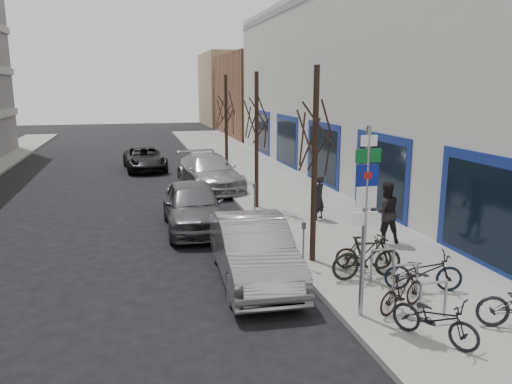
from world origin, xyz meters
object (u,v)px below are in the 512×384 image
meter_mid (255,197)px  parked_car_back (209,172)px  bike_near_left (435,315)px  tree_mid (257,108)px  tree_near (316,119)px  pedestrian_near (318,197)px  bike_mid_inner (367,257)px  meter_front (303,240)px  pedestrian_far (385,212)px  bike_far_inner (364,252)px  parked_car_mid (193,205)px  highway_sign_pole (365,211)px  bike_rack (406,277)px  bike_mid_curb (424,268)px  tree_far (226,103)px  parked_car_front (253,250)px  lane_car (145,159)px  bike_near_right (402,291)px  meter_back (227,172)px

meter_mid → parked_car_back: 6.25m
bike_near_left → tree_mid: bearing=61.3°
tree_near → pedestrian_near: (1.73, 4.11, -3.13)m
bike_mid_inner → parked_car_back: size_ratio=0.33×
meter_front → pedestrian_far: 3.55m
bike_far_inner → parked_car_mid: (-3.89, 5.48, 0.23)m
meter_mid → bike_mid_inner: (1.31, -6.63, -0.18)m
highway_sign_pole → bike_near_left: bearing=-56.3°
bike_rack → bike_mid_curb: bike_mid_curb is taller
meter_front → pedestrian_far: pedestrian_far is taller
tree_near → tree_far: 13.00m
parked_car_front → lane_car: size_ratio=1.01×
tree_mid → bike_mid_inner: size_ratio=2.86×
bike_rack → tree_near: (-1.20, 2.90, 3.44)m
bike_mid_curb → parked_car_mid: (-4.64, 7.12, 0.13)m
bike_rack → parked_car_front: 3.81m
bike_near_right → bike_mid_inner: 1.89m
highway_sign_pole → parked_car_front: (-1.68, 2.85, -1.64)m
meter_mid → lane_car: size_ratio=0.26×
bike_rack → lane_car: (-5.30, 20.65, 0.02)m
bike_near_left → parked_car_back: 16.16m
bike_mid_inner → pedestrian_near: 5.81m
tree_mid → meter_back: bearing=96.4°
meter_mid → bike_mid_inner: 6.76m
bike_mid_curb → bike_near_right: bearing=147.6°
bike_mid_inner → bike_far_inner: size_ratio=1.26×
tree_far → meter_front: 13.88m
meter_mid → tree_far: bearing=86.8°
tree_mid → bike_far_inner: (1.09, -7.49, -3.49)m
bike_near_left → bike_near_right: bearing=54.6°
bike_rack → meter_front: bearing=124.5°
parked_car_front → tree_near: bearing=21.8°
bike_near_left → bike_rack: bearing=43.2°
highway_sign_pole → pedestrian_far: 5.56m
tree_mid → meter_mid: size_ratio=4.33×
tree_mid → pedestrian_near: bearing=-54.0°
meter_back → lane_car: size_ratio=0.26×
bike_rack → bike_near_right: bike_near_right is taller
meter_mid → bike_near_left: 9.91m
bike_near_right → parked_car_back: 14.85m
bike_rack → meter_back: bearing=97.0°
tree_near → tree_mid: 6.50m
tree_far → tree_mid: bearing=-90.0°
meter_back → bike_far_inner: size_ratio=0.83×
meter_back → parked_car_mid: (-2.35, -6.01, -0.08)m
highway_sign_pole → parked_car_mid: highway_sign_pole is taller
bike_rack → meter_mid: 8.07m
meter_mid → pedestrian_far: (3.20, -3.99, 0.22)m
tree_far → pedestrian_far: size_ratio=2.78×
tree_far → pedestrian_far: (2.75, -11.99, -2.96)m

